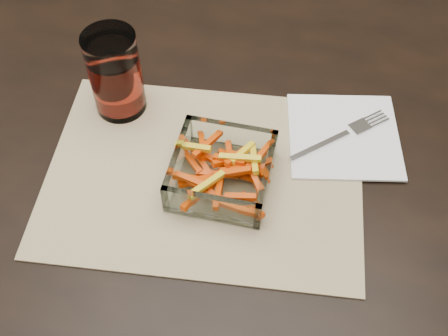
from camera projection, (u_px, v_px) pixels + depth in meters
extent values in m
plane|color=#331E0F|center=(223.00, 322.00, 1.45)|extent=(4.50, 4.50, 0.00)
cube|color=black|center=(222.00, 146.00, 0.86)|extent=(1.60, 0.90, 0.03)
cube|color=tan|center=(204.00, 174.00, 0.81)|extent=(0.49, 0.39, 0.00)
cube|color=white|center=(222.00, 180.00, 0.79)|extent=(0.14, 0.14, 0.01)
cube|color=white|center=(231.00, 136.00, 0.81)|extent=(0.13, 0.01, 0.05)
cube|color=white|center=(211.00, 208.00, 0.74)|extent=(0.13, 0.01, 0.05)
cube|color=white|center=(178.00, 162.00, 0.79)|extent=(0.01, 0.13, 0.05)
cube|color=white|center=(266.00, 179.00, 0.77)|extent=(0.01, 0.13, 0.05)
cylinder|color=white|center=(115.00, 74.00, 0.83)|extent=(0.08, 0.08, 0.14)
cylinder|color=red|center=(117.00, 81.00, 0.84)|extent=(0.07, 0.07, 0.09)
cube|color=white|center=(344.00, 136.00, 0.85)|extent=(0.20, 0.20, 0.00)
cube|color=silver|center=(320.00, 146.00, 0.83)|extent=(0.08, 0.08, 0.00)
cube|color=silver|center=(360.00, 127.00, 0.85)|extent=(0.04, 0.04, 0.00)
cube|color=silver|center=(373.00, 115.00, 0.86)|extent=(0.03, 0.03, 0.00)
cube|color=silver|center=(375.00, 118.00, 0.86)|extent=(0.03, 0.03, 0.00)
cube|color=silver|center=(378.00, 120.00, 0.86)|extent=(0.03, 0.03, 0.00)
cube|color=silver|center=(380.00, 123.00, 0.86)|extent=(0.03, 0.03, 0.00)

